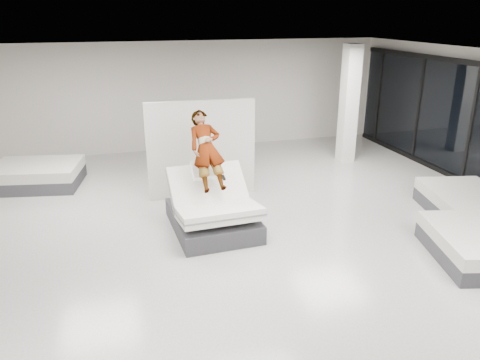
{
  "coord_description": "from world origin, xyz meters",
  "views": [
    {
      "loc": [
        -2.4,
        -6.89,
        3.99
      ],
      "look_at": [
        -0.1,
        1.06,
        1.0
      ],
      "focal_mm": 35.0,
      "sensor_mm": 36.0,
      "label": 1
    }
  ],
  "objects": [
    {
      "name": "room",
      "position": [
        0.0,
        0.0,
        1.6
      ],
      "size": [
        14.0,
        14.04,
        3.2
      ],
      "color": "beige",
      "rests_on": "ground"
    },
    {
      "name": "hero_bed",
      "position": [
        -0.61,
        1.17,
        0.38
      ],
      "size": [
        1.57,
        2.04,
        1.24
      ],
      "color": "#39393E",
      "rests_on": "floor"
    },
    {
      "name": "person",
      "position": [
        -0.63,
        1.49,
        1.25
      ],
      "size": [
        0.68,
        1.57,
        1.41
      ],
      "primitive_type": "imported",
      "rotation": [
        0.85,
        0.0,
        0.04
      ],
      "color": "slate",
      "rests_on": "hero_bed"
    },
    {
      "name": "remote",
      "position": [
        -0.39,
        1.15,
        1.05
      ],
      "size": [
        0.06,
        0.14,
        0.08
      ],
      "primitive_type": "cube",
      "rotation": [
        0.35,
        0.0,
        0.04
      ],
      "color": "black",
      "rests_on": "person"
    },
    {
      "name": "divider_panel",
      "position": [
        -0.44,
        2.95,
        1.1
      ],
      "size": [
        2.42,
        0.22,
        2.19
      ],
      "primitive_type": "cube",
      "rotation": [
        0.0,
        0.0,
        -0.05
      ],
      "color": "silver",
      "rests_on": "floor"
    },
    {
      "name": "flat_bed_right_far",
      "position": [
        4.56,
        0.38,
        0.26
      ],
      "size": [
        1.79,
        2.14,
        0.51
      ],
      "color": "#39393E",
      "rests_on": "floor"
    },
    {
      "name": "flat_bed_right_near",
      "position": [
        3.43,
        -1.21,
        0.25
      ],
      "size": [
        1.79,
        2.11,
        0.5
      ],
      "color": "#39393E",
      "rests_on": "floor"
    },
    {
      "name": "flat_bed_left_far",
      "position": [
        -4.15,
        4.7,
        0.27
      ],
      "size": [
        2.23,
        1.84,
        0.55
      ],
      "color": "#39393E",
      "rests_on": "floor"
    },
    {
      "name": "column",
      "position": [
        4.0,
        4.5,
        1.6
      ],
      "size": [
        0.4,
        0.4,
        3.2
      ],
      "primitive_type": "cube",
      "color": "white",
      "rests_on": "floor"
    }
  ]
}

